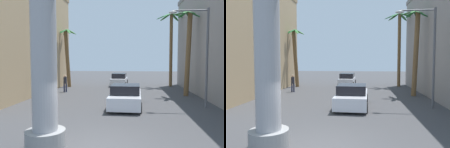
% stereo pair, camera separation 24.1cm
% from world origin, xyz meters
% --- Properties ---
extents(ground_plane, '(89.73, 89.73, 0.00)m').
position_xyz_m(ground_plane, '(0.00, 10.00, 0.00)').
color(ground_plane, '#424244').
extents(building_left, '(6.62, 18.22, 11.23)m').
position_xyz_m(building_left, '(-10.43, 12.06, 5.62)').
color(building_left, tan).
rests_on(building_left, ground).
extents(neon_sign_pole, '(3.40, 1.43, 11.84)m').
position_xyz_m(neon_sign_pole, '(-1.84, -0.20, 5.30)').
color(neon_sign_pole, '#9E9EA3').
rests_on(neon_sign_pole, ground).
extents(street_lamp, '(2.61, 0.28, 6.62)m').
position_xyz_m(street_lamp, '(5.76, 7.33, 4.06)').
color(street_lamp, '#59595E').
rests_on(street_lamp, ground).
extents(car_lead, '(2.26, 4.94, 1.56)m').
position_xyz_m(car_lead, '(0.82, 7.26, 0.70)').
color(car_lead, black).
rests_on(car_lead, ground).
extents(car_far, '(2.09, 4.39, 1.56)m').
position_xyz_m(car_far, '(-0.35, 19.68, 0.73)').
color(car_far, black).
rests_on(car_far, ground).
extents(palm_tree_far_right, '(3.50, 3.02, 8.84)m').
position_xyz_m(palm_tree_far_right, '(5.90, 19.41, 5.46)').
color(palm_tree_far_right, brown).
rests_on(palm_tree_far_right, ground).
extents(palm_tree_mid_right, '(2.50, 2.45, 7.64)m').
position_xyz_m(palm_tree_mid_right, '(6.20, 12.51, 4.45)').
color(palm_tree_mid_right, brown).
rests_on(palm_tree_mid_right, ground).
extents(palm_tree_far_left, '(2.36, 2.21, 6.86)m').
position_xyz_m(palm_tree_far_left, '(-6.41, 17.71, 3.99)').
color(palm_tree_far_left, brown).
rests_on(palm_tree_far_left, ground).
extents(pedestrian_far_left, '(0.44, 0.44, 1.73)m').
position_xyz_m(pedestrian_far_left, '(-5.42, 13.55, 1.01)').
color(pedestrian_far_left, '#1E233F').
rests_on(pedestrian_far_left, ground).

